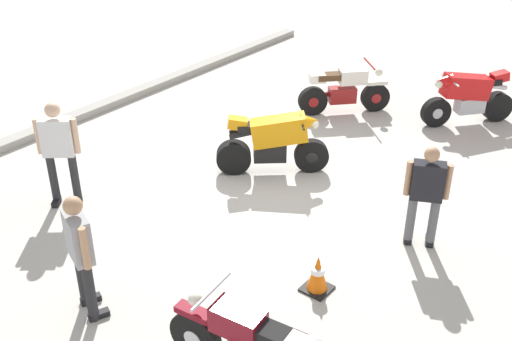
{
  "coord_description": "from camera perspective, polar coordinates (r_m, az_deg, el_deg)",
  "views": [
    {
      "loc": [
        -7.44,
        -5.57,
        5.35
      ],
      "look_at": [
        -0.99,
        -0.47,
        0.75
      ],
      "focal_mm": 43.67,
      "sensor_mm": 36.0,
      "label": 1
    }
  ],
  "objects": [
    {
      "name": "person_in_white_shirt",
      "position": [
        10.04,
        -17.62,
        2.06
      ],
      "size": [
        0.53,
        0.58,
        1.73
      ],
      "rotation": [
        0.0,
        0.0,
        3.83
      ],
      "color": "#262628",
      "rests_on": "ground"
    },
    {
      "name": "person_in_gray_shirt",
      "position": [
        7.69,
        -15.8,
        -6.94
      ],
      "size": [
        0.44,
        0.64,
        1.68
      ],
      "rotation": [
        0.0,
        0.0,
        5.91
      ],
      "color": "#262628",
      "rests_on": "ground"
    },
    {
      "name": "ground_plane",
      "position": [
        10.72,
        1.31,
        -0.71
      ],
      "size": [
        40.0,
        40.0,
        0.0
      ],
      "primitive_type": "plane",
      "color": "#B7B2A8"
    },
    {
      "name": "curb_edge",
      "position": [
        13.66,
        -14.32,
        5.57
      ],
      "size": [
        14.0,
        0.3,
        0.15
      ],
      "primitive_type": "cube",
      "color": "#9C978F",
      "rests_on": "ground"
    },
    {
      "name": "person_in_black_shirt",
      "position": [
        8.94,
        15.32,
        -1.9
      ],
      "size": [
        0.46,
        0.6,
        1.58
      ],
      "rotation": [
        0.0,
        0.0,
        0.46
      ],
      "color": "#59595B",
      "rests_on": "ground"
    },
    {
      "name": "motorcycle_cream_vintage",
      "position": [
        13.16,
        8.08,
        7.25
      ],
      "size": [
        1.54,
        1.45,
        1.07
      ],
      "rotation": [
        0.0,
        0.0,
        5.53
      ],
      "color": "black",
      "rests_on": "ground"
    },
    {
      "name": "traffic_cone",
      "position": [
        8.19,
        5.67,
        -9.38
      ],
      "size": [
        0.36,
        0.36,
        0.53
      ],
      "color": "black",
      "rests_on": "ground"
    },
    {
      "name": "motorcycle_orange_sportbike",
      "position": [
        10.65,
        1.61,
        2.69
      ],
      "size": [
        1.42,
        1.6,
        1.14
      ],
      "rotation": [
        0.0,
        0.0,
        5.43
      ],
      "color": "black",
      "rests_on": "ground"
    },
    {
      "name": "motorcycle_red_sportbike",
      "position": [
        13.2,
        18.89,
        6.49
      ],
      "size": [
        1.63,
        1.38,
        1.14
      ],
      "rotation": [
        0.0,
        0.0,
        2.46
      ],
      "color": "black",
      "rests_on": "ground"
    }
  ]
}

